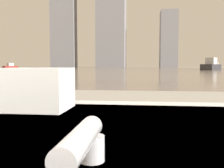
{
  "coord_description": "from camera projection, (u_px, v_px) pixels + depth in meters",
  "views": [
    {
      "loc": [
        0.34,
        -0.16,
        0.72
      ],
      "look_at": [
        0.06,
        2.19,
        0.54
      ],
      "focal_mm": 40.0,
      "sensor_mm": 36.0,
      "label": 1
    }
  ],
  "objects": [
    {
      "name": "faucet_far",
      "position": [
        84.0,
        143.0,
        0.38
      ],
      "size": [
        0.04,
        0.19,
        0.08
      ],
      "color": "silver",
      "rests_on": "bathtub"
    },
    {
      "name": "towel_stack",
      "position": [
        38.0,
        89.0,
        0.96
      ],
      "size": [
        0.24,
        0.2,
        0.16
      ],
      "color": "white",
      "rests_on": "bathtub"
    },
    {
      "name": "harbor_boat_0",
      "position": [
        10.0,
        67.0,
        63.95
      ],
      "size": [
        2.84,
        3.92,
        1.4
      ],
      "color": "maroon",
      "rests_on": "harbor_water"
    },
    {
      "name": "harbor_boat_1",
      "position": [
        211.0,
        66.0,
        41.71
      ],
      "size": [
        4.45,
        5.68,
        2.06
      ],
      "color": "#2D2D33",
      "rests_on": "harbor_water"
    },
    {
      "name": "harbor_boat_2",
      "position": [
        216.0,
        66.0,
        63.04
      ],
      "size": [
        3.12,
        4.48,
        1.6
      ],
      "color": "#4C4C51",
      "rests_on": "harbor_water"
    },
    {
      "name": "skyline_tower_2",
      "position": [
        169.0,
        39.0,
        114.71
      ],
      "size": [
        7.64,
        8.96,
        25.74
      ],
      "color": "slate",
      "rests_on": "ground_plane"
    },
    {
      "name": "skyline_tower_0",
      "position": [
        64.0,
        28.0,
        120.08
      ],
      "size": [
        11.66,
        6.65,
        37.79
      ],
      "color": "slate",
      "rests_on": "ground_plane"
    },
    {
      "name": "harbor_water",
      "position": [
        140.0,
        69.0,
        61.66
      ],
      "size": [
        180.0,
        110.0,
        0.01
      ],
      "color": "gray",
      "rests_on": "ground_plane"
    }
  ]
}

